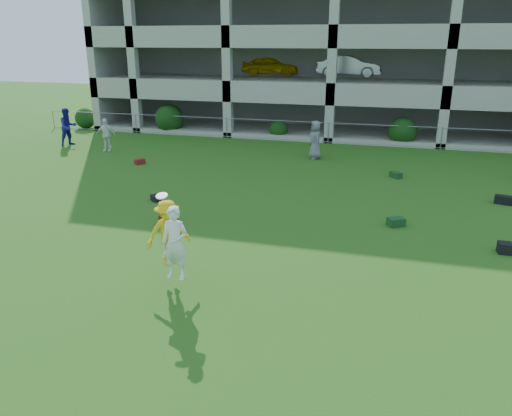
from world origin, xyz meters
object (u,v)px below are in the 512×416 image
(crate_d, at_px, (505,248))
(frisbee_contest, at_px, (170,236))
(bystander_c, at_px, (315,140))
(parking_garage, at_px, (350,32))
(bystander_a, at_px, (68,127))
(bystander_b, at_px, (106,135))

(crate_d, relative_size, frisbee_contest, 0.19)
(bystander_c, distance_m, parking_garage, 13.63)
(bystander_a, xyz_separation_m, bystander_b, (2.86, -0.83, -0.16))
(bystander_a, distance_m, bystander_c, 13.62)
(bystander_b, relative_size, bystander_c, 0.92)
(bystander_c, relative_size, frisbee_contest, 1.01)
(bystander_c, distance_m, crate_d, 12.12)
(bystander_a, height_order, crate_d, bystander_a)
(bystander_a, distance_m, frisbee_contest, 18.55)
(bystander_a, bearing_deg, frisbee_contest, -108.82)
(bystander_c, bearing_deg, bystander_a, -115.21)
(frisbee_contest, bearing_deg, bystander_c, 85.61)
(bystander_a, height_order, parking_garage, parking_garage)
(bystander_b, distance_m, crate_d, 19.69)
(bystander_a, height_order, frisbee_contest, frisbee_contest)
(bystander_c, height_order, crate_d, bystander_c)
(bystander_a, relative_size, bystander_b, 1.19)
(frisbee_contest, bearing_deg, crate_d, 27.65)
(frisbee_contest, height_order, parking_garage, parking_garage)
(bystander_b, height_order, parking_garage, parking_garage)
(bystander_c, height_order, frisbee_contest, frisbee_contest)
(parking_garage, bearing_deg, bystander_b, -127.93)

